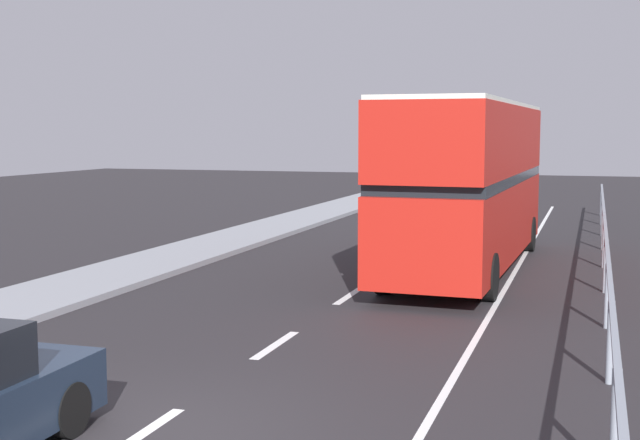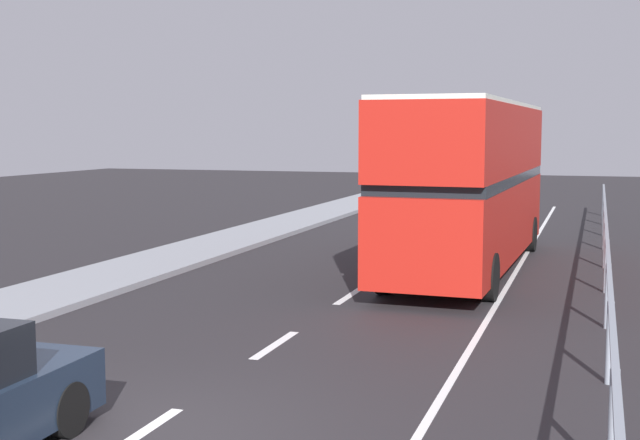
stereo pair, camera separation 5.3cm
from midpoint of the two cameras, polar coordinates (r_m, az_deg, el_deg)
The scene contains 4 objects.
ground_plane at distance 10.41m, azimuth -11.93°, elevation -14.06°, with size 75.66×120.00×0.10m, color #262427.
lane_paint_markings at distance 17.94m, azimuth 7.95°, elevation -5.28°, with size 3.21×46.00×0.01m.
bridge_side_railing at distance 17.64m, azimuth 18.50°, elevation -2.57°, with size 0.10×42.00×1.20m.
double_decker_bus_red at distance 21.59m, azimuth 9.79°, elevation 2.59°, with size 2.78×10.81×4.18m.
Camera 1 is at (4.89, -8.46, 3.50)m, focal length 48.01 mm.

